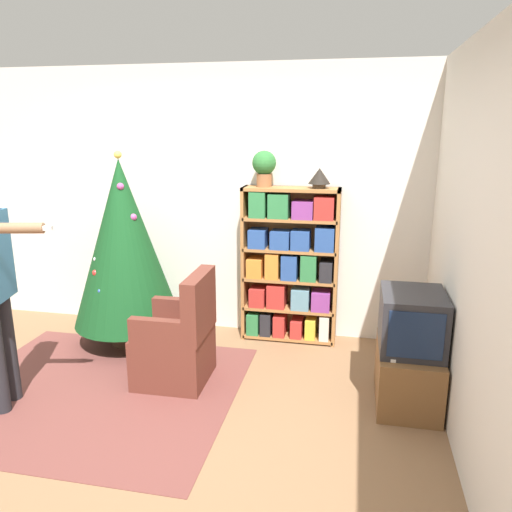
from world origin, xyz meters
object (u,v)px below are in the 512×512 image
christmas_tree (124,244)px  armchair (178,344)px  bookshelf (290,266)px  television (412,321)px  table_lamp (319,177)px  potted_plant (264,166)px

christmas_tree → armchair: size_ratio=1.98×
bookshelf → television: 1.43m
television → table_lamp: bearing=128.2°
bookshelf → armchair: size_ratio=1.61×
armchair → potted_plant: size_ratio=2.80×
bookshelf → television: bookshelf is taller
potted_plant → bookshelf: bearing=-1.6°
television → table_lamp: size_ratio=2.75×
television → armchair: 1.83m
christmas_tree → table_lamp: bearing=13.0°
christmas_tree → armchair: christmas_tree is taller
armchair → table_lamp: bearing=134.0°
bookshelf → christmas_tree: christmas_tree is taller
armchair → potted_plant: (0.51, 1.01, 1.35)m
table_lamp → television: bearing=-51.8°
television → armchair: size_ratio=0.60×
armchair → potted_plant: potted_plant is taller
potted_plant → table_lamp: 0.51m
television → potted_plant: size_ratio=1.67×
potted_plant → table_lamp: potted_plant is taller
television → table_lamp: table_lamp is taller
armchair → table_lamp: 1.91m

